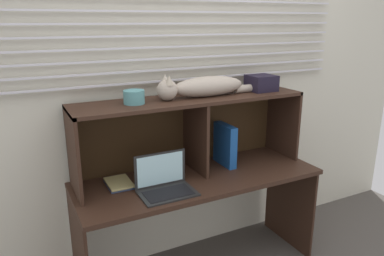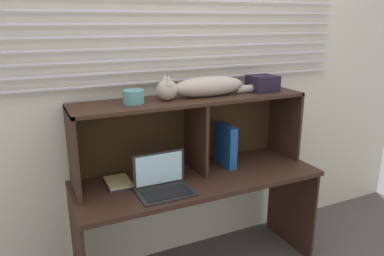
# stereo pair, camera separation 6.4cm
# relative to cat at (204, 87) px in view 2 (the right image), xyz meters

# --- Properties ---
(back_panel_with_blinds) EXTENTS (4.40, 0.08, 2.50)m
(back_panel_with_blinds) POSITION_rel_cat_xyz_m (-0.08, 0.23, -0.03)
(back_panel_with_blinds) COLOR beige
(back_panel_with_blinds) RESTS_ON ground
(desk) EXTENTS (1.60, 0.58, 0.72)m
(desk) POSITION_rel_cat_xyz_m (-0.08, -0.10, -0.70)
(desk) COLOR #341F16
(desk) RESTS_ON ground
(hutch_shelf_unit) EXTENTS (1.54, 0.36, 0.50)m
(hutch_shelf_unit) POSITION_rel_cat_xyz_m (-0.08, 0.04, -0.22)
(hutch_shelf_unit) COLOR #341F16
(hutch_shelf_unit) RESTS_ON desk
(cat) EXTENTS (0.85, 0.15, 0.16)m
(cat) POSITION_rel_cat_xyz_m (0.00, 0.00, 0.00)
(cat) COLOR #B0A191
(cat) RESTS_ON hutch_shelf_unit
(laptop) EXTENTS (0.33, 0.22, 0.22)m
(laptop) POSITION_rel_cat_xyz_m (-0.37, -0.21, -0.52)
(laptop) COLOR black
(laptop) RESTS_ON desk
(binder_upright) EXTENTS (0.06, 0.22, 0.29)m
(binder_upright) POSITION_rel_cat_xyz_m (0.17, -0.00, -0.42)
(binder_upright) COLOR #1A4C97
(binder_upright) RESTS_ON desk
(book_stack) EXTENTS (0.14, 0.21, 0.03)m
(book_stack) POSITION_rel_cat_xyz_m (-0.59, -0.00, -0.55)
(book_stack) COLOR #364A76
(book_stack) RESTS_ON desk
(small_basket) EXTENTS (0.13, 0.13, 0.08)m
(small_basket) POSITION_rel_cat_xyz_m (-0.47, -0.00, -0.02)
(small_basket) COLOR teal
(small_basket) RESTS_ON hutch_shelf_unit
(storage_box) EXTENTS (0.18, 0.17, 0.11)m
(storage_box) POSITION_rel_cat_xyz_m (0.46, -0.00, -0.01)
(storage_box) COLOR black
(storage_box) RESTS_ON hutch_shelf_unit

